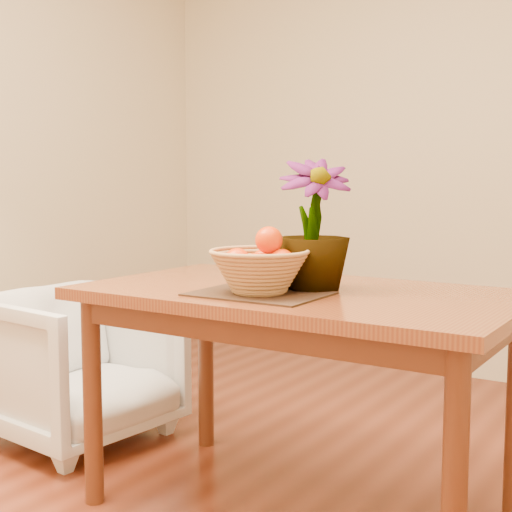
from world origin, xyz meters
The scene contains 7 objects.
wall_back centered at (0.00, 2.25, 1.35)m, with size 4.00×0.02×2.70m, color beige.
table centered at (0.00, 0.30, 0.66)m, with size 1.40×0.80×0.75m.
placemat centered at (-0.05, 0.14, 0.75)m, with size 0.40×0.30×0.01m, color #351D13.
wicker_basket centered at (-0.05, 0.14, 0.82)m, with size 0.31×0.31×0.13m.
orange_pile centered at (-0.04, 0.14, 0.86)m, with size 0.22×0.21×0.15m.
potted_plant centered at (0.05, 0.30, 0.96)m, with size 0.24×0.24×0.42m, color #154A15.
armchair centered at (-1.12, 0.39, 0.35)m, with size 0.69×0.64×0.71m, color #8D6F61.
Camera 1 is at (1.12, -1.69, 1.10)m, focal length 50.00 mm.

